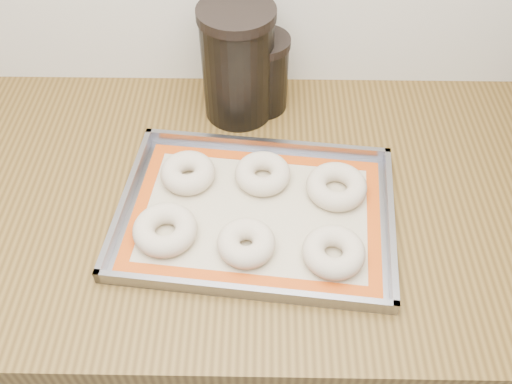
{
  "coord_description": "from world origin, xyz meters",
  "views": [
    {
      "loc": [
        -0.22,
        1.04,
        1.62
      ],
      "look_at": [
        -0.23,
        1.62,
        0.96
      ],
      "focal_mm": 38.0,
      "sensor_mm": 36.0,
      "label": 1
    }
  ],
  "objects_px": {
    "bagel_back_right": "(336,186)",
    "canister_mid": "(263,73)",
    "bagel_front_left": "(165,230)",
    "baking_tray": "(256,213)",
    "bagel_front_right": "(334,252)",
    "bagel_back_left": "(188,173)",
    "bagel_back_mid": "(263,174)",
    "canister_left": "(238,63)",
    "bagel_front_mid": "(246,243)"
  },
  "relations": [
    {
      "from": "bagel_back_right",
      "to": "canister_mid",
      "type": "distance_m",
      "value": 0.28
    },
    {
      "from": "bagel_front_left",
      "to": "bagel_back_right",
      "type": "distance_m",
      "value": 0.3
    },
    {
      "from": "baking_tray",
      "to": "bagel_front_left",
      "type": "xyz_separation_m",
      "value": [
        -0.15,
        -0.05,
        0.02
      ]
    },
    {
      "from": "bagel_front_right",
      "to": "bagel_back_left",
      "type": "relative_size",
      "value": 1.03
    },
    {
      "from": "bagel_front_right",
      "to": "bagel_back_mid",
      "type": "distance_m",
      "value": 0.2
    },
    {
      "from": "canister_left",
      "to": "canister_mid",
      "type": "distance_m",
      "value": 0.06
    },
    {
      "from": "bagel_front_right",
      "to": "bagel_back_mid",
      "type": "height_order",
      "value": "same"
    },
    {
      "from": "baking_tray",
      "to": "bagel_back_left",
      "type": "xyz_separation_m",
      "value": [
        -0.12,
        0.08,
        0.02
      ]
    },
    {
      "from": "baking_tray",
      "to": "canister_left",
      "type": "height_order",
      "value": "canister_left"
    },
    {
      "from": "bagel_front_left",
      "to": "bagel_back_left",
      "type": "bearing_deg",
      "value": 79.1
    },
    {
      "from": "baking_tray",
      "to": "bagel_back_right",
      "type": "bearing_deg",
      "value": 19.23
    },
    {
      "from": "bagel_front_right",
      "to": "bagel_front_left",
      "type": "bearing_deg",
      "value": 171.67
    },
    {
      "from": "bagel_front_mid",
      "to": "bagel_back_mid",
      "type": "distance_m",
      "value": 0.16
    },
    {
      "from": "baking_tray",
      "to": "canister_mid",
      "type": "xyz_separation_m",
      "value": [
        0.01,
        0.29,
        0.07
      ]
    },
    {
      "from": "bagel_back_mid",
      "to": "baking_tray",
      "type": "bearing_deg",
      "value": -97.96
    },
    {
      "from": "bagel_back_mid",
      "to": "canister_mid",
      "type": "bearing_deg",
      "value": 90.4
    },
    {
      "from": "bagel_back_left",
      "to": "bagel_front_right",
      "type": "bearing_deg",
      "value": -34.16
    },
    {
      "from": "bagel_front_left",
      "to": "bagel_back_left",
      "type": "relative_size",
      "value": 1.08
    },
    {
      "from": "bagel_back_left",
      "to": "bagel_back_mid",
      "type": "relative_size",
      "value": 0.98
    },
    {
      "from": "bagel_front_right",
      "to": "bagel_back_left",
      "type": "bearing_deg",
      "value": 145.84
    },
    {
      "from": "bagel_front_left",
      "to": "canister_left",
      "type": "height_order",
      "value": "canister_left"
    },
    {
      "from": "canister_left",
      "to": "bagel_front_left",
      "type": "bearing_deg",
      "value": -108.29
    },
    {
      "from": "bagel_front_mid",
      "to": "bagel_back_left",
      "type": "relative_size",
      "value": 0.96
    },
    {
      "from": "bagel_back_left",
      "to": "canister_left",
      "type": "bearing_deg",
      "value": 67.29
    },
    {
      "from": "bagel_front_right",
      "to": "bagel_back_left",
      "type": "xyz_separation_m",
      "value": [
        -0.25,
        0.17,
        0.0
      ]
    },
    {
      "from": "canister_left",
      "to": "canister_mid",
      "type": "relative_size",
      "value": 1.45
    },
    {
      "from": "bagel_front_right",
      "to": "bagel_back_right",
      "type": "bearing_deg",
      "value": 83.42
    },
    {
      "from": "baking_tray",
      "to": "bagel_front_right",
      "type": "height_order",
      "value": "bagel_front_right"
    },
    {
      "from": "bagel_back_left",
      "to": "baking_tray",
      "type": "bearing_deg",
      "value": -31.91
    },
    {
      "from": "bagel_front_right",
      "to": "bagel_back_mid",
      "type": "xyz_separation_m",
      "value": [
        -0.11,
        0.17,
        -0.0
      ]
    },
    {
      "from": "bagel_back_right",
      "to": "bagel_back_left",
      "type": "bearing_deg",
      "value": 173.99
    },
    {
      "from": "bagel_front_mid",
      "to": "bagel_back_right",
      "type": "xyz_separation_m",
      "value": [
        0.15,
        0.12,
        -0.0
      ]
    },
    {
      "from": "bagel_back_mid",
      "to": "canister_mid",
      "type": "distance_m",
      "value": 0.22
    },
    {
      "from": "bagel_back_mid",
      "to": "canister_left",
      "type": "xyz_separation_m",
      "value": [
        -0.05,
        0.2,
        0.09
      ]
    },
    {
      "from": "bagel_back_mid",
      "to": "bagel_back_left",
      "type": "bearing_deg",
      "value": -179.55
    },
    {
      "from": "baking_tray",
      "to": "bagel_front_left",
      "type": "distance_m",
      "value": 0.16
    },
    {
      "from": "baking_tray",
      "to": "canister_mid",
      "type": "relative_size",
      "value": 3.11
    },
    {
      "from": "bagel_front_left",
      "to": "bagel_back_right",
      "type": "bearing_deg",
      "value": 19.19
    },
    {
      "from": "bagel_front_left",
      "to": "bagel_back_mid",
      "type": "relative_size",
      "value": 1.06
    },
    {
      "from": "bagel_front_left",
      "to": "canister_left",
      "type": "bearing_deg",
      "value": 71.71
    },
    {
      "from": "bagel_back_left",
      "to": "bagel_back_mid",
      "type": "height_order",
      "value": "bagel_back_left"
    },
    {
      "from": "bagel_front_left",
      "to": "canister_left",
      "type": "distance_m",
      "value": 0.36
    },
    {
      "from": "baking_tray",
      "to": "bagel_front_mid",
      "type": "distance_m",
      "value": 0.08
    },
    {
      "from": "baking_tray",
      "to": "bagel_back_right",
      "type": "height_order",
      "value": "bagel_back_right"
    },
    {
      "from": "bagel_back_mid",
      "to": "bagel_back_right",
      "type": "relative_size",
      "value": 0.94
    },
    {
      "from": "bagel_back_right",
      "to": "canister_left",
      "type": "height_order",
      "value": "canister_left"
    },
    {
      "from": "bagel_front_right",
      "to": "canister_mid",
      "type": "height_order",
      "value": "canister_mid"
    },
    {
      "from": "baking_tray",
      "to": "canister_mid",
      "type": "distance_m",
      "value": 0.3
    },
    {
      "from": "baking_tray",
      "to": "bagel_front_left",
      "type": "height_order",
      "value": "bagel_front_left"
    },
    {
      "from": "bagel_back_right",
      "to": "bagel_back_mid",
      "type": "bearing_deg",
      "value": 167.46
    }
  ]
}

